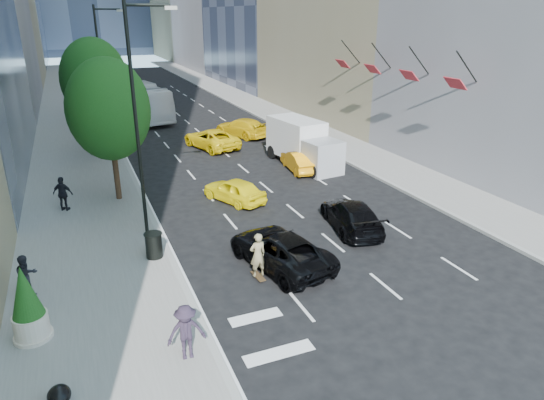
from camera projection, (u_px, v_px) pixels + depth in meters
name	position (u px, v px, depth m)	size (l,w,h in m)	color
ground	(313.00, 246.00, 21.22)	(160.00, 160.00, 0.00)	black
sidewalk_left	(73.00, 126.00, 43.83)	(6.00, 120.00, 0.15)	slate
sidewalk_right	(267.00, 111.00, 50.63)	(4.00, 120.00, 0.15)	slate
lamp_near	(139.00, 108.00, 20.32)	(2.13, 0.22, 10.00)	black
lamp_far	(103.00, 68.00, 35.83)	(2.13, 0.22, 10.00)	black
tree_near	(109.00, 110.00, 24.61)	(4.20, 4.20, 7.46)	#311C13
tree_mid	(95.00, 80.00, 33.11)	(4.50, 4.50, 7.99)	#311C13
tree_far	(86.00, 71.00, 44.56)	(3.90, 3.90, 6.92)	#311C13
traffic_signal	(91.00, 67.00, 51.88)	(2.48, 0.53, 5.20)	black
facade_flags	(392.00, 69.00, 31.43)	(1.85, 13.30, 2.05)	black
skateboarder	(258.00, 258.00, 18.34)	(0.65, 0.42, 1.77)	olive
black_sedan_lincoln	(280.00, 250.00, 19.39)	(2.33, 5.06, 1.41)	black
black_sedan_mercedes	(351.00, 215.00, 22.74)	(1.92, 4.73, 1.37)	black
taxi_a	(234.00, 190.00, 26.07)	(1.54, 3.84, 1.31)	yellow
taxi_b	(299.00, 161.00, 31.27)	(1.39, 3.98, 1.31)	#FFA10D
taxi_c	(211.00, 139.00, 36.51)	(2.41, 5.22, 1.45)	yellow
taxi_d	(242.00, 128.00, 40.01)	(2.09, 5.14, 1.49)	gold
city_bus	(134.00, 100.00, 46.82)	(2.95, 12.60, 3.51)	white
box_truck	(303.00, 143.00, 32.18)	(3.05, 6.44, 2.96)	silver
pedestrian_a	(27.00, 277.00, 16.87)	(0.79, 0.62, 1.63)	black
pedestrian_b	(63.00, 194.00, 24.42)	(1.04, 0.43, 1.78)	black
pedestrian_c	(186.00, 332.00, 13.85)	(1.11, 0.64, 1.72)	#271E2D
trash_can	(154.00, 246.00, 19.81)	(0.68, 0.68, 1.02)	black
planter_shrub	(27.00, 305.00, 14.58)	(1.04, 1.04, 2.49)	beige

